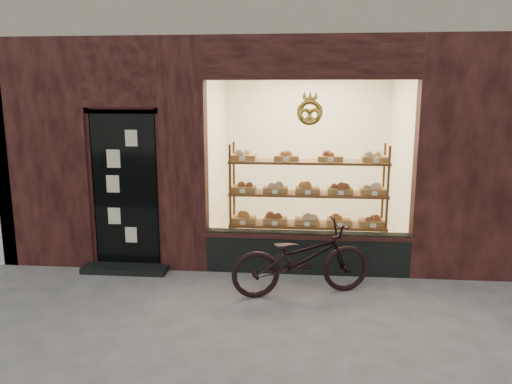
# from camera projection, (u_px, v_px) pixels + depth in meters

# --- Properties ---
(ground) EXTENTS (90.00, 90.00, 0.00)m
(ground) POSITION_uv_depth(u_px,v_px,m) (260.00, 349.00, 4.75)
(ground) COLOR #595959
(display_shelf) EXTENTS (2.20, 0.45, 1.70)m
(display_shelf) POSITION_uv_depth(u_px,v_px,m) (307.00, 203.00, 7.03)
(display_shelf) COLOR #5D2C12
(display_shelf) RESTS_ON ground
(bicycle) EXTENTS (1.79, 1.05, 0.89)m
(bicycle) POSITION_uv_depth(u_px,v_px,m) (301.00, 259.00, 5.96)
(bicycle) COLOR black
(bicycle) RESTS_ON ground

